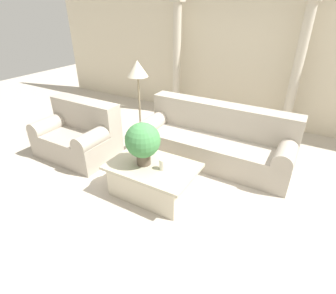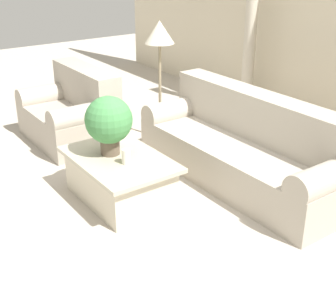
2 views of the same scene
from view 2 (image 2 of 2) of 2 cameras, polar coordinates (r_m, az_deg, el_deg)
name	(u,v)px [view 2 (image 2 of 2)]	position (r m, az deg, el deg)	size (l,w,h in m)	color
ground_plane	(156,190)	(4.87, -1.52, -5.30)	(16.00, 16.00, 0.00)	#BCB2A3
sofa_long	(244,148)	(5.02, 9.30, -0.12)	(2.48, 0.87, 0.92)	#ADA393
loveseat	(72,112)	(6.13, -11.60, 4.18)	(1.32, 0.87, 0.92)	#AAA091
coffee_table	(120,178)	(4.64, -5.90, -3.74)	(1.18, 0.78, 0.45)	beige
potted_plant	(109,121)	(4.50, -7.24, 3.12)	(0.46, 0.46, 0.58)	brown
pillar_candle	(126,156)	(4.38, -5.11, -1.16)	(0.08, 0.08, 0.15)	silver
floor_lamp	(160,41)	(5.80, -1.03, 12.80)	(0.36, 0.36, 1.51)	gray
column_left	(251,28)	(7.00, 10.05, 14.14)	(0.25, 0.25, 2.44)	beige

